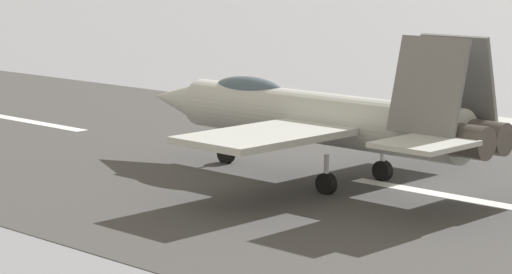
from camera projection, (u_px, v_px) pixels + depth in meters
The scene contains 4 objects.
ground_plane at pixel (447, 196), 36.79m from camera, with size 400.00×400.00×0.00m, color slate.
runway_strip at pixel (447, 196), 36.78m from camera, with size 240.00×26.00×0.02m.
fighter_jet at pixel (317, 116), 39.05m from camera, with size 16.83×13.47×5.61m.
marker_cone_mid at pixel (391, 118), 53.12m from camera, with size 0.44×0.44×0.55m, color orange.
Camera 1 is at (-19.92, 30.65, 8.08)m, focal length 74.83 mm.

